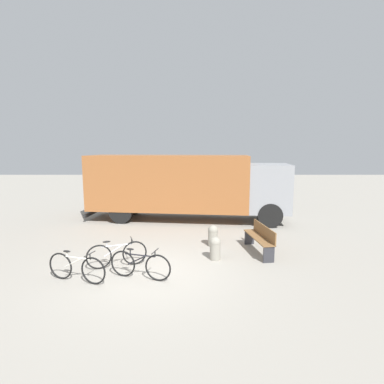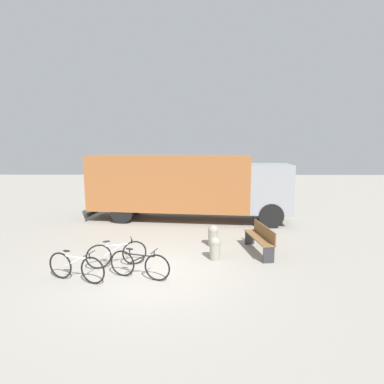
% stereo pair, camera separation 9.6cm
% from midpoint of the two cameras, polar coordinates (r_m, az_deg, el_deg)
% --- Properties ---
extents(ground_plane, '(60.00, 60.00, 0.00)m').
position_cam_midpoint_polar(ground_plane, '(8.59, -8.06, -15.13)').
color(ground_plane, gray).
extents(delivery_truck, '(9.49, 3.17, 3.07)m').
position_cam_midpoint_polar(delivery_truck, '(14.05, -1.44, 1.56)').
color(delivery_truck, '#99592D').
rests_on(delivery_truck, ground).
extents(park_bench, '(0.66, 1.90, 0.92)m').
position_cam_midpoint_polar(park_bench, '(10.13, 12.77, -8.38)').
color(park_bench, brown).
rests_on(park_bench, ground).
extents(bicycle_near, '(1.65, 0.63, 0.81)m').
position_cam_midpoint_polar(bicycle_near, '(8.47, -21.35, -13.23)').
color(bicycle_near, black).
rests_on(bicycle_near, ground).
extents(bicycle_middle, '(1.64, 0.66, 0.81)m').
position_cam_midpoint_polar(bicycle_middle, '(9.09, -14.29, -11.39)').
color(bicycle_middle, black).
rests_on(bicycle_middle, ground).
extents(bicycle_far, '(1.67, 0.60, 0.81)m').
position_cam_midpoint_polar(bicycle_far, '(8.20, -10.10, -13.48)').
color(bicycle_far, black).
rests_on(bicycle_far, ground).
extents(bollard_near_bench, '(0.34, 0.34, 0.72)m').
position_cam_midpoint_polar(bollard_near_bench, '(9.38, 4.25, -10.46)').
color(bollard_near_bench, gray).
rests_on(bollard_near_bench, ground).
extents(bollard_far_bench, '(0.36, 0.36, 0.75)m').
position_cam_midpoint_polar(bollard_far_bench, '(10.60, 3.86, -8.14)').
color(bollard_far_bench, gray).
rests_on(bollard_far_bench, ground).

